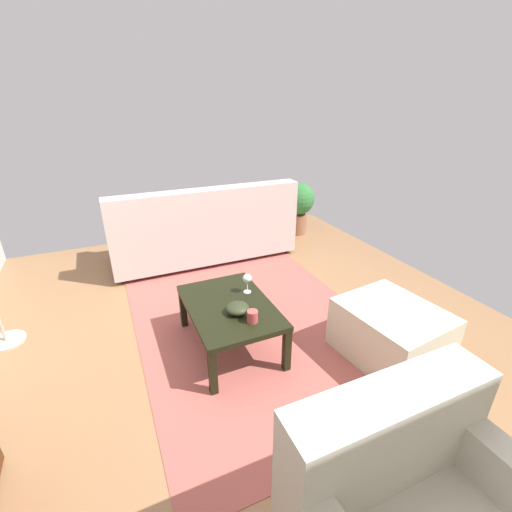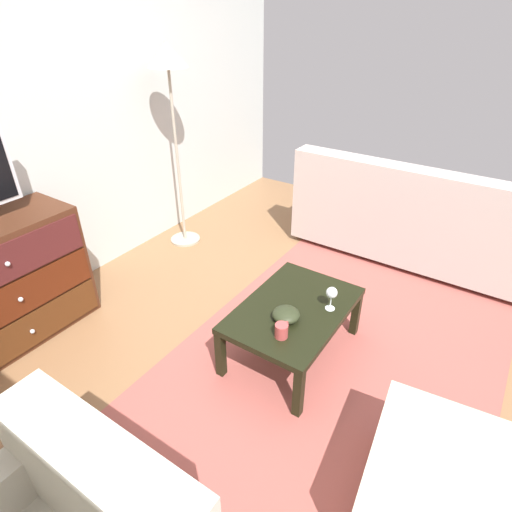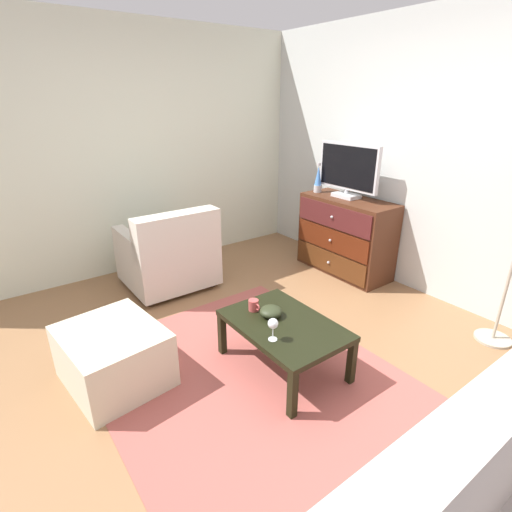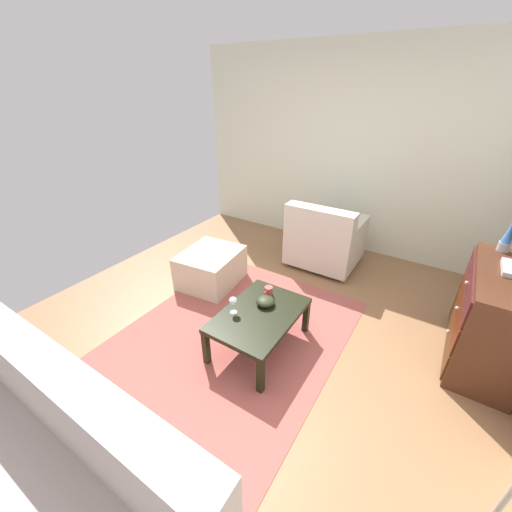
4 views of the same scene
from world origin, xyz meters
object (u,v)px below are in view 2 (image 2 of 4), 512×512
ottoman (438,494)px  standing_lamp (169,77)px  mug (282,330)px  couch_large (416,221)px  wine_glass (332,293)px  coffee_table (293,313)px  bowl_decorative (286,315)px

ottoman → standing_lamp: size_ratio=0.40×
mug → couch_large: couch_large is taller
mug → standing_lamp: (1.03, 1.69, 1.07)m
couch_large → ottoman: (-2.27, -0.75, -0.14)m
wine_glass → standing_lamp: size_ratio=0.09×
ottoman → standing_lamp: (1.34, 2.65, 1.28)m
mug → couch_large: 1.97m
coffee_table → wine_glass: (0.11, -0.19, 0.16)m
mug → bowl_decorative: size_ratio=0.69×
coffee_table → couch_large: 1.72m
coffee_table → standing_lamp: bearing=64.8°
couch_large → standing_lamp: (-0.93, 1.90, 1.14)m
bowl_decorative → ottoman: size_ratio=0.24×
couch_large → wine_glass: bearing=176.6°
standing_lamp → wine_glass: bearing=-109.7°
mug → ottoman: mug is taller
bowl_decorative → couch_large: bearing=-8.4°
couch_large → mug: bearing=173.7°
coffee_table → bowl_decorative: bowl_decorative is taller
wine_glass → couch_large: bearing=-3.4°
coffee_table → mug: (-0.27, -0.07, 0.09)m
mug → standing_lamp: size_ratio=0.07×
coffee_table → wine_glass: bearing=-59.5°
coffee_table → wine_glass: wine_glass is taller
coffee_table → bowl_decorative: bearing=-172.6°
coffee_table → couch_large: couch_large is taller
wine_glass → ottoman: size_ratio=0.22×
mug → standing_lamp: 2.24m
bowl_decorative → standing_lamp: bearing=61.5°
couch_large → ottoman: size_ratio=3.00×
wine_glass → standing_lamp: standing_lamp is taller
coffee_table → mug: mug is taller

